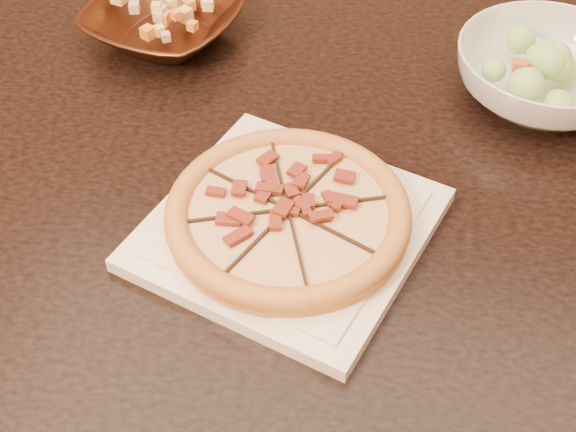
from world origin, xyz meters
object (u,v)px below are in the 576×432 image
(pizza, at_px, (288,214))
(salad_bowl, at_px, (546,74))
(plate, at_px, (288,228))
(dining_table, at_px, (258,192))
(bronze_bowl, at_px, (164,23))

(pizza, height_order, salad_bowl, salad_bowl)
(plate, relative_size, pizza, 1.33)
(pizza, bearing_deg, plate, -19.14)
(dining_table, relative_size, pizza, 5.48)
(dining_table, bearing_deg, pizza, -64.88)
(plate, xyz_separation_m, salad_bowl, (0.29, 0.32, 0.03))
(bronze_bowl, bearing_deg, plate, -54.31)
(dining_table, bearing_deg, salad_bowl, 23.98)
(pizza, bearing_deg, salad_bowl, 47.60)
(dining_table, xyz_separation_m, bronze_bowl, (-0.18, 0.20, 0.12))
(dining_table, height_order, bronze_bowl, bronze_bowl)
(plate, relative_size, salad_bowl, 1.50)
(plate, relative_size, bronze_bowl, 1.69)
(pizza, xyz_separation_m, salad_bowl, (0.29, 0.32, 0.00))
(plate, height_order, pizza, pizza)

